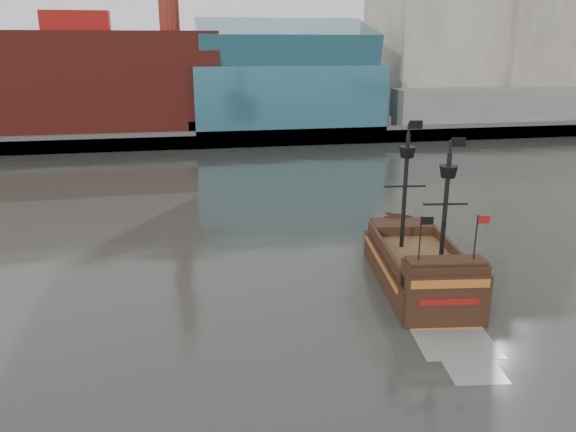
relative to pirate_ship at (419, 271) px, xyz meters
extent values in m
plane|color=#272924|center=(-7.51, -9.05, -1.03)|extent=(400.00, 400.00, 0.00)
cube|color=slate|center=(-7.51, 82.95, -0.03)|extent=(220.00, 60.00, 2.00)
cube|color=#4C4C49|center=(-7.51, 53.45, 0.27)|extent=(220.00, 1.00, 2.60)
cube|color=maroon|center=(-29.51, 62.95, 8.47)|extent=(42.00, 18.00, 15.00)
cube|color=#2A5F70|center=(2.49, 60.95, 5.97)|extent=(30.00, 16.00, 10.00)
cube|color=#AEA592|center=(50.49, 66.95, 19.97)|extent=(18.00, 18.00, 38.00)
cube|color=slate|center=(40.49, 56.95, 3.97)|extent=(40.00, 6.00, 6.00)
cube|color=#2A5F70|center=(2.49, 60.95, 13.97)|extent=(28.00, 14.94, 8.78)
cube|color=black|center=(0.04, 0.27, -0.45)|extent=(6.40, 12.25, 2.54)
cube|color=#50371D|center=(0.04, 0.27, 0.97)|extent=(5.76, 11.03, 0.29)
cube|color=black|center=(0.66, 4.91, 1.31)|extent=(4.42, 2.88, 0.98)
cube|color=black|center=(-0.64, -4.76, 1.70)|extent=(4.80, 2.17, 1.76)
cube|color=black|center=(-0.76, -5.65, 0.14)|extent=(4.77, 0.88, 3.90)
cube|color=#AF6221|center=(-0.78, -5.78, 1.70)|extent=(4.36, 0.66, 0.49)
cube|color=maroon|center=(-0.78, -5.78, 0.63)|extent=(3.39, 0.53, 0.39)
cylinder|color=black|center=(-0.54, 1.82, 4.92)|extent=(0.31, 0.31, 7.61)
cylinder|color=black|center=(0.67, -1.59, 4.63)|extent=(0.31, 0.31, 7.02)
cone|color=black|center=(-0.54, 1.82, 7.55)|extent=(1.21, 1.21, 0.68)
cone|color=black|center=(0.67, -1.59, 6.97)|extent=(1.21, 1.21, 0.68)
cube|color=black|center=(-0.11, 1.76, 9.31)|extent=(0.87, 0.15, 0.54)
cube|color=black|center=(1.11, -1.65, 8.72)|extent=(0.87, 0.15, 0.54)
cube|color=gray|center=(-0.98, -7.27, -1.02)|extent=(4.58, 4.04, 0.02)
camera|label=1|loc=(-14.79, -31.68, 14.26)|focal=35.00mm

